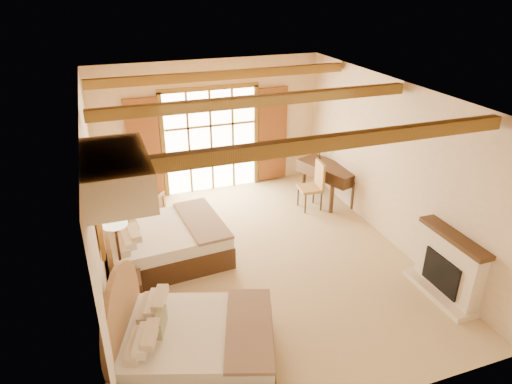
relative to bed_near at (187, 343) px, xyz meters
name	(u,v)px	position (x,y,z in m)	size (l,w,h in m)	color
floor	(259,260)	(1.82, 2.12, -0.41)	(7.00, 7.00, 0.00)	#CEB886
wall_back	(210,127)	(1.82, 5.62, 1.19)	(5.50, 5.50, 0.00)	beige
wall_left	(95,208)	(-0.93, 2.12, 1.19)	(7.00, 7.00, 0.00)	beige
wall_right	(393,164)	(4.57, 2.12, 1.19)	(7.00, 7.00, 0.00)	beige
ceiling	(260,93)	(1.82, 2.12, 2.79)	(7.00, 7.00, 0.00)	#AB7A3C
ceiling_beams	(260,101)	(1.82, 2.12, 2.67)	(5.39, 4.60, 0.18)	brown
french_doors	(211,142)	(1.82, 5.56, 0.84)	(3.95, 0.08, 2.60)	white
fireplace	(447,269)	(4.41, 0.12, 0.10)	(0.46, 1.40, 1.16)	beige
painting	(99,221)	(-0.89, 1.37, 1.34)	(0.06, 0.95, 0.75)	gold
canopy_valance	(117,173)	(-0.58, 0.12, 2.54)	(0.70, 1.40, 0.45)	beige
bed_near	(187,343)	(0.00, 0.00, 0.00)	(2.55, 2.15, 1.37)	#402C18
bed_far	(155,241)	(-0.02, 2.76, 0.03)	(2.36, 1.85, 1.47)	#402C18
nightstand	(128,293)	(-0.65, 1.54, -0.13)	(0.48, 0.48, 0.57)	#402C18
floor_lamp	(114,222)	(-0.68, 1.67, 1.12)	(0.38, 0.38, 1.81)	#312119
armchair	(143,209)	(-0.06, 4.35, -0.08)	(0.72, 0.74, 0.68)	#9F734C
ottoman	(196,213)	(1.03, 4.06, -0.22)	(0.53, 0.53, 0.39)	tan
desk	(328,180)	(4.29, 4.12, 0.04)	(1.15, 1.70, 0.85)	#402C18
desk_chair	(311,194)	(3.68, 3.76, -0.06)	(0.55, 0.54, 1.13)	tan
desk_lamp	(320,147)	(4.29, 4.63, 0.71)	(0.18, 0.18, 0.36)	#312119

